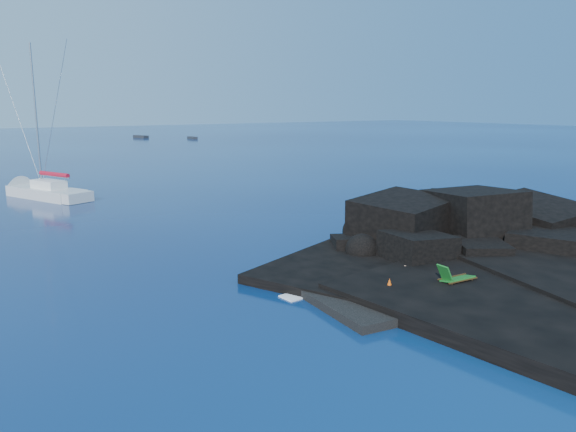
% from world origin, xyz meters
% --- Properties ---
extents(ground, '(400.00, 400.00, 0.00)m').
position_xyz_m(ground, '(0.00, 0.00, 0.00)').
color(ground, '#030831').
rests_on(ground, ground).
extents(headland, '(24.00, 24.00, 3.60)m').
position_xyz_m(headland, '(13.00, 3.00, 0.00)').
color(headland, black).
rests_on(headland, ground).
extents(beach, '(9.08, 6.86, 0.70)m').
position_xyz_m(beach, '(4.50, 0.50, 0.00)').
color(beach, black).
rests_on(beach, ground).
extents(surf_foam, '(10.00, 8.00, 0.06)m').
position_xyz_m(surf_foam, '(5.00, 5.00, 0.00)').
color(surf_foam, white).
rests_on(surf_foam, ground).
extents(sailboat, '(7.32, 12.82, 13.38)m').
position_xyz_m(sailboat, '(-3.37, 36.39, 0.00)').
color(sailboat, silver).
rests_on(sailboat, ground).
extents(deck_chair, '(1.80, 0.87, 1.21)m').
position_xyz_m(deck_chair, '(6.35, -0.93, 0.96)').
color(deck_chair, '#15621E').
rests_on(deck_chair, beach).
extents(towel, '(2.38, 1.97, 0.06)m').
position_xyz_m(towel, '(5.73, 1.74, 0.38)').
color(towel, white).
rests_on(towel, beach).
extents(sunbather, '(1.83, 1.33, 0.25)m').
position_xyz_m(sunbather, '(5.73, 1.74, 0.53)').
color(sunbather, tan).
rests_on(sunbather, towel).
extents(marker_cone, '(0.43, 0.43, 0.57)m').
position_xyz_m(marker_cone, '(3.48, 0.28, 0.63)').
color(marker_cone, '#DE4F0B').
rests_on(marker_cone, beach).
extents(distant_boat_a, '(2.55, 4.93, 0.63)m').
position_xyz_m(distant_boat_a, '(34.26, 119.87, 0.00)').
color(distant_boat_a, '#222327').
rests_on(distant_boat_a, ground).
extents(distant_boat_b, '(1.52, 4.06, 0.53)m').
position_xyz_m(distant_boat_b, '(43.21, 109.18, 0.00)').
color(distant_boat_b, '#232328').
rests_on(distant_boat_b, ground).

